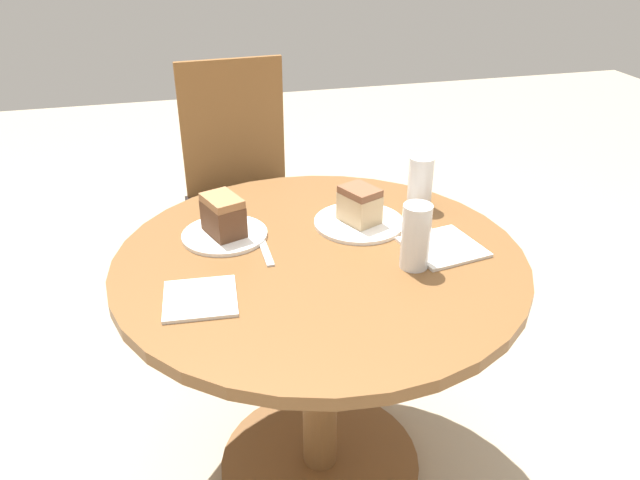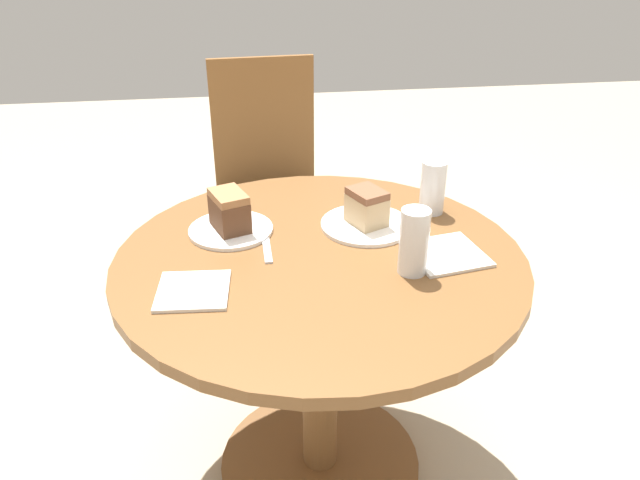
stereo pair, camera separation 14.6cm
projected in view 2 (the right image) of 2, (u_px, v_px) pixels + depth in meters
name	position (u px, v px, depth m)	size (l,w,h in m)	color
ground_plane	(320.00, 464.00, 1.82)	(8.00, 8.00, 0.00)	tan
table	(320.00, 320.00, 1.57)	(0.98, 0.98, 0.70)	brown
chair	(270.00, 191.00, 2.34)	(0.43, 0.45, 0.96)	brown
plate_near	(231.00, 230.00, 1.58)	(0.21, 0.21, 0.01)	white
plate_far	(366.00, 225.00, 1.61)	(0.23, 0.23, 0.01)	white
cake_slice_near	(229.00, 211.00, 1.56)	(0.11, 0.13, 0.10)	brown
cake_slice_far	(367.00, 207.00, 1.58)	(0.11, 0.12, 0.09)	tan
glass_lemonade	(414.00, 245.00, 1.38)	(0.07, 0.07, 0.15)	silver
glass_water	(433.00, 189.00, 1.66)	(0.07, 0.07, 0.14)	silver
napkin_stack	(446.00, 254.00, 1.48)	(0.20, 0.20, 0.01)	silver
fork	(267.00, 247.00, 1.51)	(0.02, 0.15, 0.00)	silver
napkin_side	(193.00, 291.00, 1.34)	(0.16, 0.16, 0.01)	silver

